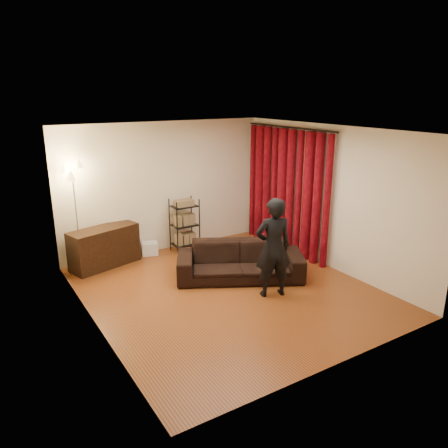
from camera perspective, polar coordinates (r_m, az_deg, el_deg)
floor at (r=7.57m, az=0.56°, el=-8.68°), size 5.00×5.00×0.00m
ceiling at (r=6.85m, az=0.62°, el=12.14°), size 5.00×5.00×0.00m
wall_back at (r=9.24m, az=-7.76°, el=4.79°), size 5.00×0.00×5.00m
wall_front at (r=5.26m, az=15.37°, el=-5.15°), size 5.00×0.00×5.00m
wall_left at (r=6.24m, az=-17.17°, el=-1.81°), size 0.00×5.00×5.00m
wall_right at (r=8.47m, az=13.58°, el=3.35°), size 0.00×5.00×5.00m
curtain_rod at (r=9.03m, az=8.53°, el=12.38°), size 0.04×2.65×0.04m
curtain at (r=9.21m, az=8.08°, el=4.26°), size 0.22×2.65×2.55m
sofa at (r=7.92m, az=2.10°, el=-4.87°), size 2.40×1.85×0.66m
person at (r=7.15m, az=6.43°, el=-3.10°), size 0.70×0.56×1.67m
media_cabinet at (r=8.76m, az=-15.36°, el=-2.92°), size 1.41×0.84×0.77m
storage_boxes at (r=9.23m, az=-9.61°, el=-3.17°), size 0.39×0.35×0.27m
wire_shelf at (r=9.22m, az=-5.17°, el=-0.16°), size 0.57×0.45×1.14m
floor_lamp at (r=8.47m, az=-18.70°, el=0.72°), size 0.48×0.48×2.07m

